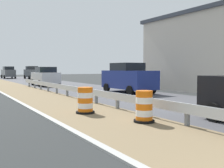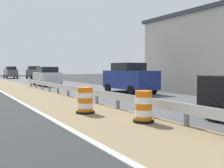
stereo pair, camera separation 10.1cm
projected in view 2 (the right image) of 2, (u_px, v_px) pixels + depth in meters
traffic_barrel_close at (144, 108)px, 8.87m from camera, size 0.70×0.70×1.05m
traffic_barrel_mid at (85, 102)px, 10.67m from camera, size 0.75×0.75×1.04m
car_lead_near_lane at (11, 72)px, 48.42m from camera, size 2.04×4.64×2.13m
car_trailing_near_lane at (130, 78)px, 19.71m from camera, size 2.27×4.69×2.19m
car_mid_far_lane at (34, 73)px, 45.77m from camera, size 2.07×4.44×2.17m
car_trailing_far_lane at (47, 76)px, 27.60m from camera, size 2.16×4.61×1.94m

